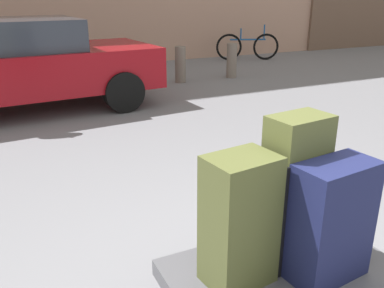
# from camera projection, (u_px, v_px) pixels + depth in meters

# --- Properties ---
(luggage_cart) EXTENTS (1.26, 0.83, 0.34)m
(luggage_cart) POSITION_uv_depth(u_px,v_px,m) (284.00, 281.00, 2.30)
(luggage_cart) COLOR #4C4C51
(luggage_cart) RESTS_ON ground_plane
(suitcase_black_front_left) EXTENTS (0.40, 0.27, 0.64)m
(suitcase_black_front_left) POSITION_uv_depth(u_px,v_px,m) (292.00, 208.00, 2.29)
(suitcase_black_front_left) COLOR black
(suitcase_black_front_left) RESTS_ON luggage_cart
(suitcase_olive_rear_right) EXTENTS (0.38, 0.30, 0.71)m
(suitcase_olive_rear_right) POSITION_uv_depth(u_px,v_px,m) (239.00, 221.00, 2.09)
(suitcase_olive_rear_right) COLOR #4C5128
(suitcase_olive_rear_right) RESTS_ON luggage_cart
(suitcase_navy_front_right) EXTENTS (0.45, 0.28, 0.66)m
(suitcase_navy_front_right) POSITION_uv_depth(u_px,v_px,m) (331.00, 222.00, 2.14)
(suitcase_navy_front_right) COLOR #191E47
(suitcase_navy_front_right) RESTS_ON luggage_cart
(duffel_bag_olive_topmost_pile) EXTENTS (0.35, 0.25, 0.21)m
(duffel_bag_olive_topmost_pile) POSITION_uv_depth(u_px,v_px,m) (299.00, 135.00, 2.15)
(duffel_bag_olive_topmost_pile) COLOR #4C5128
(duffel_bag_olive_topmost_pile) RESTS_ON suitcase_black_front_left
(parked_car) EXTENTS (4.42, 2.18, 1.42)m
(parked_car) POSITION_uv_depth(u_px,v_px,m) (11.00, 64.00, 6.32)
(parked_car) COLOR maroon
(parked_car) RESTS_ON ground_plane
(bicycle_leaning) EXTENTS (1.66, 0.70, 0.96)m
(bicycle_leaning) POSITION_uv_depth(u_px,v_px,m) (248.00, 46.00, 11.48)
(bicycle_leaning) COLOR black
(bicycle_leaning) RESTS_ON ground_plane
(bollard_kerb_near) EXTENTS (0.22, 0.22, 0.74)m
(bollard_kerb_near) POSITION_uv_depth(u_px,v_px,m) (180.00, 65.00, 8.59)
(bollard_kerb_near) COLOR #72665B
(bollard_kerb_near) RESTS_ON ground_plane
(bollard_kerb_mid) EXTENTS (0.22, 0.22, 0.74)m
(bollard_kerb_mid) POSITION_uv_depth(u_px,v_px,m) (232.00, 61.00, 9.09)
(bollard_kerb_mid) COLOR #72665B
(bollard_kerb_mid) RESTS_ON ground_plane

